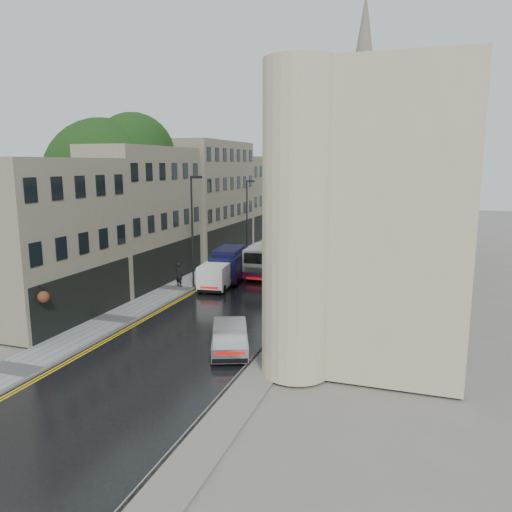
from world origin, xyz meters
The scene contains 17 objects.
ground centered at (0.00, 0.00, 0.00)m, with size 200.00×200.00×0.00m, color slate.
road centered at (0.00, 27.50, 0.01)m, with size 9.00×85.00×0.02m, color black.
left_sidewalk centered at (-5.85, 27.50, 0.06)m, with size 2.70×85.00×0.12m, color gray.
right_sidewalk centered at (5.40, 27.50, 0.06)m, with size 1.80×85.00×0.12m, color slate.
old_shop_row centered at (-9.45, 30.00, 6.00)m, with size 4.50×56.00×12.00m, color gray, non-canonical shape.
modern_block centered at (10.30, 26.00, 7.00)m, with size 8.00×40.00×14.00m, color beige, non-canonical shape.
church_spire centered at (0.50, 82.00, 20.00)m, with size 6.40×6.40×40.00m, color slate, non-canonical shape.
tree_near centered at (-12.50, 20.00, 6.95)m, with size 10.56×10.56×13.89m, color black, non-canonical shape.
tree_far centered at (-12.20, 33.00, 6.23)m, with size 9.24×9.24×12.46m, color black, non-canonical shape.
cream_bus centered at (-1.61, 25.25, 1.38)m, with size 2.27×10.00×2.73m, color beige, non-canonical shape.
white_lorry centered at (2.77, 35.07, 2.24)m, with size 2.54×8.45×4.44m, color white, non-canonical shape.
silver_hatchback centered at (2.78, 6.47, 0.81)m, with size 1.84×4.21×1.58m, color #B3B3B8, non-canonical shape.
white_van centered at (-3.61, 18.80, 1.09)m, with size 2.02×4.72×2.14m, color white, non-canonical shape.
navy_van centered at (-3.78, 21.48, 1.46)m, with size 2.27×5.67×2.89m, color black, non-canonical shape.
pedestrian centered at (-5.84, 19.71, 1.09)m, with size 0.71×0.46×1.93m, color black.
lamp_post_near centered at (-4.71, 19.95, 4.46)m, with size 0.98×0.22×8.68m, color black, non-canonical shape.
lamp_post_far centered at (-5.13, 33.91, 4.07)m, with size 0.89×0.20×7.90m, color black, non-canonical shape.
Camera 1 is at (12.21, -15.02, 9.79)m, focal length 35.00 mm.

